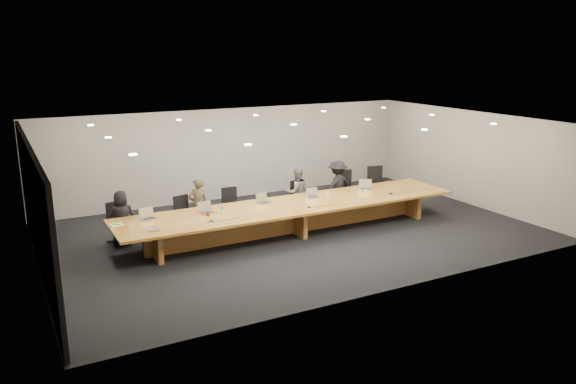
% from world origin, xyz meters
% --- Properties ---
extents(ground, '(12.00, 12.00, 0.00)m').
position_xyz_m(ground, '(0.00, 0.00, 0.00)').
color(ground, black).
rests_on(ground, ground).
extents(back_wall, '(12.00, 0.02, 2.80)m').
position_xyz_m(back_wall, '(0.00, 4.00, 1.40)').
color(back_wall, beige).
rests_on(back_wall, ground).
extents(left_wall_panel, '(0.08, 7.84, 2.74)m').
position_xyz_m(left_wall_panel, '(-5.94, 0.00, 1.37)').
color(left_wall_panel, black).
rests_on(left_wall_panel, ground).
extents(conference_table, '(9.00, 1.80, 0.75)m').
position_xyz_m(conference_table, '(0.00, 0.00, 0.52)').
color(conference_table, brown).
rests_on(conference_table, ground).
extents(chair_far_left, '(0.64, 0.64, 1.01)m').
position_xyz_m(chair_far_left, '(-4.06, 1.32, 0.50)').
color(chair_far_left, black).
rests_on(chair_far_left, ground).
extents(chair_left, '(0.62, 0.62, 1.00)m').
position_xyz_m(chair_left, '(-2.45, 1.18, 0.50)').
color(chair_left, black).
rests_on(chair_left, ground).
extents(chair_mid_left, '(0.55, 0.55, 1.01)m').
position_xyz_m(chair_mid_left, '(-1.13, 1.35, 0.50)').
color(chair_mid_left, black).
rests_on(chair_mid_left, ground).
extents(chair_mid_right, '(0.64, 0.64, 1.03)m').
position_xyz_m(chair_mid_right, '(0.88, 1.16, 0.51)').
color(chair_mid_right, black).
rests_on(chair_mid_right, ground).
extents(chair_right, '(0.73, 0.73, 1.15)m').
position_xyz_m(chair_right, '(2.41, 1.25, 0.57)').
color(chair_right, black).
rests_on(chair_right, ground).
extents(chair_far_right, '(0.69, 0.69, 1.15)m').
position_xyz_m(chair_far_right, '(3.56, 1.23, 0.57)').
color(chair_far_right, black).
rests_on(chair_far_right, ground).
extents(person_a, '(0.66, 0.44, 1.33)m').
position_xyz_m(person_a, '(-4.03, 1.13, 0.66)').
color(person_a, black).
rests_on(person_a, ground).
extents(person_b, '(0.53, 0.36, 1.41)m').
position_xyz_m(person_b, '(-2.10, 1.23, 0.70)').
color(person_b, '#3F3422').
rests_on(person_b, ground).
extents(person_c, '(0.74, 0.60, 1.42)m').
position_xyz_m(person_c, '(0.73, 1.16, 0.71)').
color(person_c, '#5C5C5F').
rests_on(person_c, ground).
extents(person_d, '(1.04, 0.72, 1.47)m').
position_xyz_m(person_d, '(2.09, 1.20, 0.74)').
color(person_d, black).
rests_on(person_d, ground).
extents(laptop_a, '(0.39, 0.32, 0.27)m').
position_xyz_m(laptop_a, '(-3.57, 0.42, 0.89)').
color(laptop_a, '#C4B295').
rests_on(laptop_a, conference_table).
extents(laptop_b, '(0.39, 0.31, 0.28)m').
position_xyz_m(laptop_b, '(-2.20, 0.29, 0.89)').
color(laptop_b, tan).
rests_on(laptop_b, conference_table).
extents(laptop_c, '(0.40, 0.34, 0.27)m').
position_xyz_m(laptop_c, '(-0.60, 0.42, 0.89)').
color(laptop_c, tan).
rests_on(laptop_c, conference_table).
extents(laptop_d, '(0.35, 0.27, 0.25)m').
position_xyz_m(laptop_d, '(0.78, 0.33, 0.88)').
color(laptop_d, '#C7B398').
rests_on(laptop_d, conference_table).
extents(laptop_e, '(0.43, 0.39, 0.28)m').
position_xyz_m(laptop_e, '(2.51, 0.37, 0.89)').
color(laptop_e, '#BEAD91').
rests_on(laptop_e, conference_table).
extents(water_bottle, '(0.07, 0.07, 0.19)m').
position_xyz_m(water_bottle, '(-1.83, 0.23, 0.84)').
color(water_bottle, silver).
rests_on(water_bottle, conference_table).
extents(amber_mug, '(0.10, 0.10, 0.11)m').
position_xyz_m(amber_mug, '(-2.26, 0.06, 0.80)').
color(amber_mug, brown).
rests_on(amber_mug, conference_table).
extents(paper_cup_near, '(0.10, 0.10, 0.09)m').
position_xyz_m(paper_cup_near, '(1.18, 0.27, 0.80)').
color(paper_cup_near, white).
rests_on(paper_cup_near, conference_table).
extents(paper_cup_far, '(0.08, 0.08, 0.08)m').
position_xyz_m(paper_cup_far, '(2.31, 0.12, 0.79)').
color(paper_cup_far, white).
rests_on(paper_cup_far, conference_table).
extents(notepad, '(0.31, 0.27, 0.02)m').
position_xyz_m(notepad, '(-4.32, 0.33, 0.76)').
color(notepad, white).
rests_on(notepad, conference_table).
extents(lime_gadget, '(0.20, 0.15, 0.03)m').
position_xyz_m(lime_gadget, '(-4.31, 0.32, 0.78)').
color(lime_gadget, '#63C735').
rests_on(lime_gadget, notepad).
extents(av_box, '(0.26, 0.21, 0.03)m').
position_xyz_m(av_box, '(-3.67, -0.43, 0.77)').
color(av_box, '#B5B6BB').
rests_on(av_box, conference_table).
extents(mic_left, '(0.17, 0.17, 0.03)m').
position_xyz_m(mic_left, '(-2.35, -0.41, 0.77)').
color(mic_left, black).
rests_on(mic_left, conference_table).
extents(mic_center, '(0.12, 0.12, 0.03)m').
position_xyz_m(mic_center, '(0.20, -0.45, 0.76)').
color(mic_center, black).
rests_on(mic_center, conference_table).
extents(mic_right, '(0.14, 0.14, 0.03)m').
position_xyz_m(mic_right, '(2.82, -0.34, 0.77)').
color(mic_right, black).
rests_on(mic_right, conference_table).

